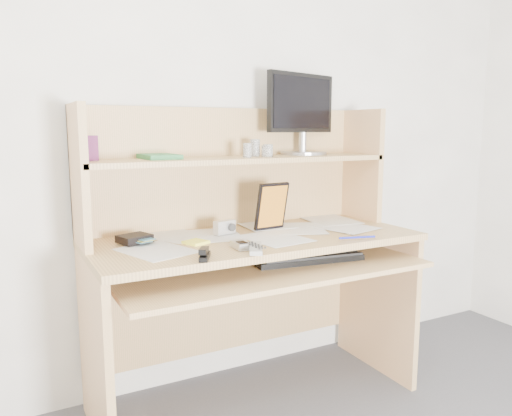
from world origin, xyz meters
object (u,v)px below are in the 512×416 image
keyboard (306,257)px  monitor (302,112)px  tv_remote (256,248)px  game_case (272,206)px  desk (247,245)px

keyboard → monitor: bearing=69.0°
tv_remote → monitor: (0.50, 0.47, 0.52)m
keyboard → game_case: size_ratio=2.30×
tv_remote → game_case: size_ratio=0.77×
game_case → tv_remote: bearing=-134.4°
keyboard → desk: bearing=140.2°
desk → keyboard: (0.18, -0.20, -0.03)m
desk → monitor: size_ratio=3.20×
keyboard → tv_remote: bearing=-150.0°
desk → tv_remote: desk is taller
monitor → game_case: bearing=-165.4°
desk → monitor: bearing=20.8°
desk → game_case: (0.11, -0.01, 0.17)m
game_case → monitor: bearing=25.3°
game_case → desk: bearing=166.5°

